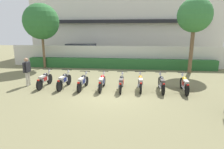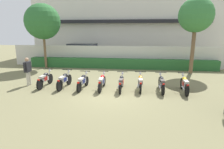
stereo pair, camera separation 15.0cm
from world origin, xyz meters
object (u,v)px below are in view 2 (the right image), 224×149
(parked_car, at_px, (84,53))
(motorcycle_in_row_0, at_px, (45,79))
(tree_far_side, at_px, (196,16))
(motorcycle_in_row_5, at_px, (140,82))
(motorcycle_in_row_7, at_px, (185,84))
(motorcycle_in_row_4, at_px, (121,82))
(motorcycle_in_row_3, at_px, (102,82))
(inspector_person, at_px, (28,69))
(motorcycle_in_row_2, at_px, (83,81))
(motorcycle_in_row_1, at_px, (64,80))
(tree_near_inspector, at_px, (43,22))
(motorcycle_in_row_6, at_px, (161,83))

(parked_car, xyz_separation_m, motorcycle_in_row_0, (0.10, -8.80, -0.49))
(tree_far_side, distance_m, motorcycle_in_row_5, 7.22)
(parked_car, height_order, motorcycle_in_row_7, parked_car)
(motorcycle_in_row_7, bearing_deg, motorcycle_in_row_4, 92.77)
(tree_far_side, bearing_deg, motorcycle_in_row_3, -140.96)
(tree_far_side, xyz_separation_m, motorcycle_in_row_0, (-9.39, -4.76, -3.78))
(tree_far_side, distance_m, motorcycle_in_row_4, 7.91)
(tree_far_side, relative_size, motorcycle_in_row_4, 2.92)
(parked_car, distance_m, inspector_person, 8.73)
(motorcycle_in_row_0, relative_size, motorcycle_in_row_2, 1.04)
(motorcycle_in_row_1, height_order, motorcycle_in_row_2, motorcycle_in_row_1)
(motorcycle_in_row_0, xyz_separation_m, motorcycle_in_row_4, (4.45, -0.11, -0.01))
(parked_car, height_order, motorcycle_in_row_0, parked_car)
(tree_near_inspector, height_order, tree_far_side, tree_far_side)
(motorcycle_in_row_0, bearing_deg, inspector_person, 83.21)
(tree_near_inspector, bearing_deg, motorcycle_in_row_7, -28.06)
(inspector_person, bearing_deg, tree_near_inspector, 105.94)
(tree_far_side, xyz_separation_m, motorcycle_in_row_4, (-4.94, -4.88, -3.79))
(tree_far_side, bearing_deg, motorcycle_in_row_1, -149.36)
(parked_car, relative_size, inspector_person, 2.84)
(tree_near_inspector, xyz_separation_m, motorcycle_in_row_2, (4.91, -5.60, -3.46))
(motorcycle_in_row_5, distance_m, inspector_person, 6.59)
(motorcycle_in_row_6, bearing_deg, motorcycle_in_row_0, 88.68)
(motorcycle_in_row_7, bearing_deg, motorcycle_in_row_3, 92.69)
(parked_car, relative_size, motorcycle_in_row_3, 2.55)
(tree_far_side, bearing_deg, inspector_person, -156.14)
(motorcycle_in_row_2, height_order, motorcycle_in_row_7, motorcycle_in_row_7)
(motorcycle_in_row_3, xyz_separation_m, inspector_person, (-4.47, 0.24, 0.54))
(tree_far_side, distance_m, motorcycle_in_row_3, 8.62)
(motorcycle_in_row_7, relative_size, inspector_person, 1.14)
(motorcycle_in_row_5, bearing_deg, motorcycle_in_row_2, 92.91)
(motorcycle_in_row_2, distance_m, motorcycle_in_row_7, 5.47)
(motorcycle_in_row_4, relative_size, motorcycle_in_row_7, 1.00)
(motorcycle_in_row_3, distance_m, motorcycle_in_row_7, 4.40)
(motorcycle_in_row_2, xyz_separation_m, inspector_person, (-3.39, 0.29, 0.55))
(tree_near_inspector, bearing_deg, motorcycle_in_row_5, -33.85)
(parked_car, bearing_deg, motorcycle_in_row_6, -44.97)
(motorcycle_in_row_3, height_order, motorcycle_in_row_7, motorcycle_in_row_7)
(tree_far_side, bearing_deg, motorcycle_in_row_0, -153.11)
(motorcycle_in_row_4, distance_m, inspector_person, 5.57)
(motorcycle_in_row_4, xyz_separation_m, motorcycle_in_row_7, (3.33, 0.02, 0.01))
(tree_near_inspector, distance_m, motorcycle_in_row_5, 10.33)
(tree_far_side, relative_size, motorcycle_in_row_1, 2.89)
(motorcycle_in_row_1, height_order, motorcycle_in_row_5, motorcycle_in_row_1)
(motorcycle_in_row_2, xyz_separation_m, motorcycle_in_row_7, (5.47, 0.07, 0.02))
(tree_far_side, bearing_deg, motorcycle_in_row_2, -145.21)
(tree_far_side, xyz_separation_m, motorcycle_in_row_2, (-7.09, -4.93, -3.80))
(motorcycle_in_row_1, xyz_separation_m, motorcycle_in_row_5, (4.27, 0.11, -0.01))
(motorcycle_in_row_3, height_order, motorcycle_in_row_5, motorcycle_in_row_3)
(motorcycle_in_row_2, bearing_deg, inspector_person, 88.32)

